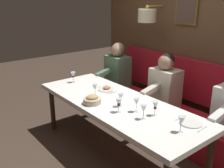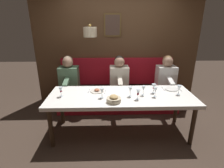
{
  "view_description": "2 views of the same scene",
  "coord_description": "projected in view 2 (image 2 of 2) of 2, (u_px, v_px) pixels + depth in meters",
  "views": [
    {
      "loc": [
        -1.92,
        -2.32,
        2.0
      ],
      "look_at": [
        0.05,
        0.15,
        0.92
      ],
      "focal_mm": 41.83,
      "sensor_mm": 36.0,
      "label": 1
    },
    {
      "loc": [
        -2.73,
        0.23,
        1.92
      ],
      "look_at": [
        0.05,
        0.15,
        0.92
      ],
      "focal_mm": 28.27,
      "sensor_mm": 36.0,
      "label": 2
    }
  ],
  "objects": [
    {
      "name": "wine_glass_0",
      "position": [
        61.0,
        90.0,
        2.88
      ],
      "size": [
        0.07,
        0.07,
        0.16
      ],
      "color": "silver",
      "rests_on": "dining_table"
    },
    {
      "name": "banquette_bench",
      "position": [
        118.0,
        100.0,
        3.98
      ],
      "size": [
        0.52,
        2.64,
        0.45
      ],
      "primitive_type": "cube",
      "color": "red",
      "rests_on": "ground_plane"
    },
    {
      "name": "wine_glass_5",
      "position": [
        155.0,
        90.0,
        2.87
      ],
      "size": [
        0.07,
        0.07,
        0.16
      ],
      "color": "silver",
      "rests_on": "dining_table"
    },
    {
      "name": "place_setting_1",
      "position": [
        171.0,
        89.0,
        3.21
      ],
      "size": [
        0.24,
        0.31,
        0.01
      ],
      "color": "white",
      "rests_on": "dining_table"
    },
    {
      "name": "dining_table",
      "position": [
        121.0,
        98.0,
        2.99
      ],
      "size": [
        0.9,
        2.44,
        0.74
      ],
      "color": "white",
      "rests_on": "ground_plane"
    },
    {
      "name": "wine_glass_6",
      "position": [
        138.0,
        92.0,
        2.77
      ],
      "size": [
        0.07,
        0.07,
        0.16
      ],
      "color": "silver",
      "rests_on": "dining_table"
    },
    {
      "name": "diner_middle",
      "position": [
        69.0,
        76.0,
        3.75
      ],
      "size": [
        0.6,
        0.4,
        0.79
      ],
      "color": "#567A5B",
      "rests_on": "banquette_bench"
    },
    {
      "name": "ground_plane",
      "position": [
        121.0,
        132.0,
        3.22
      ],
      "size": [
        12.0,
        12.0,
        0.0
      ],
      "primitive_type": "plane",
      "color": "#423328"
    },
    {
      "name": "wine_glass_4",
      "position": [
        154.0,
        87.0,
        3.02
      ],
      "size": [
        0.07,
        0.07,
        0.16
      ],
      "color": "silver",
      "rests_on": "dining_table"
    },
    {
      "name": "diner_near",
      "position": [
        119.0,
        75.0,
        3.78
      ],
      "size": [
        0.6,
        0.4,
        0.79
      ],
      "color": "beige",
      "rests_on": "banquette_bench"
    },
    {
      "name": "diner_nearest",
      "position": [
        166.0,
        75.0,
        3.8
      ],
      "size": [
        0.6,
        0.4,
        0.79
      ],
      "color": "white",
      "rests_on": "banquette_bench"
    },
    {
      "name": "wine_glass_1",
      "position": [
        102.0,
        91.0,
        2.83
      ],
      "size": [
        0.07,
        0.07,
        0.16
      ],
      "color": "silver",
      "rests_on": "dining_table"
    },
    {
      "name": "wine_glass_7",
      "position": [
        130.0,
        90.0,
        2.88
      ],
      "size": [
        0.07,
        0.07,
        0.16
      ],
      "color": "silver",
      "rests_on": "dining_table"
    },
    {
      "name": "back_wall_panel",
      "position": [
        117.0,
        46.0,
        4.14
      ],
      "size": [
        0.59,
        3.84,
        2.9
      ],
      "color": "brown",
      "rests_on": "ground_plane"
    },
    {
      "name": "wine_glass_3",
      "position": [
        179.0,
        88.0,
        2.96
      ],
      "size": [
        0.07,
        0.07,
        0.16
      ],
      "color": "silver",
      "rests_on": "dining_table"
    },
    {
      "name": "place_setting_0",
      "position": [
        97.0,
        91.0,
        3.11
      ],
      "size": [
        0.24,
        0.32,
        0.05
      ],
      "color": "silver",
      "rests_on": "dining_table"
    },
    {
      "name": "bread_bowl",
      "position": [
        114.0,
        99.0,
        2.7
      ],
      "size": [
        0.22,
        0.22,
        0.12
      ],
      "color": "beige",
      "rests_on": "dining_table"
    },
    {
      "name": "wine_glass_2",
      "position": [
        143.0,
        89.0,
        2.93
      ],
      "size": [
        0.07,
        0.07,
        0.16
      ],
      "color": "silver",
      "rests_on": "dining_table"
    }
  ]
}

